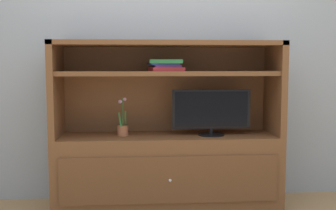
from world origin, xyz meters
name	(u,v)px	position (x,y,z in m)	size (l,w,h in m)	color
painted_rear_wall	(165,39)	(0.00, 0.75, 1.40)	(6.00, 0.10, 2.80)	#9EA8B2
media_console	(168,154)	(0.00, 0.40, 0.45)	(1.81, 0.51, 1.36)	brown
tv_monitor	(211,111)	(0.35, 0.37, 0.80)	(0.63, 0.21, 0.37)	black
potted_plant	(123,128)	(-0.36, 0.40, 0.67)	(0.09, 0.10, 0.31)	#B26642
magazine_stack	(166,65)	(-0.01, 0.41, 1.17)	(0.29, 0.33, 0.09)	red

